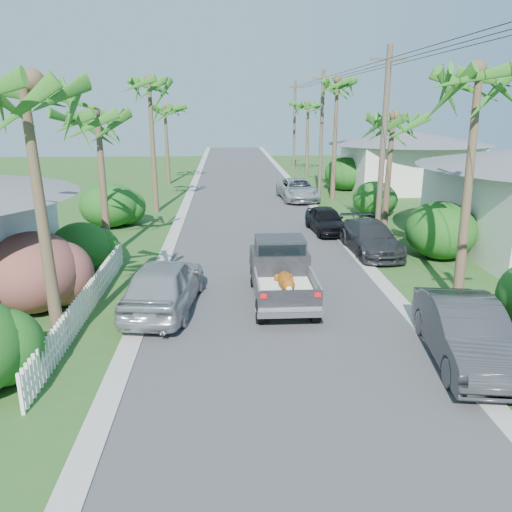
{
  "coord_description": "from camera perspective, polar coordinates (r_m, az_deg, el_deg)",
  "views": [
    {
      "loc": [
        -1.53,
        -9.66,
        6.39
      ],
      "look_at": [
        -0.53,
        7.03,
        1.4
      ],
      "focal_mm": 35.0,
      "sensor_mm": 36.0,
      "label": 1
    }
  ],
  "objects": [
    {
      "name": "palm_r_b",
      "position": [
        25.97,
        15.34,
        15.08
      ],
      "size": [
        4.4,
        4.4,
        7.2
      ],
      "color": "brown",
      "rests_on": "ground"
    },
    {
      "name": "picket_fence",
      "position": [
        16.86,
        -18.63,
        -4.74
      ],
      "size": [
        0.1,
        11.0,
        1.0
      ],
      "primitive_type": "cube",
      "color": "white",
      "rests_on": "ground"
    },
    {
      "name": "ground",
      "position": [
        11.68,
        4.87,
        -16.61
      ],
      "size": [
        120.0,
        120.0,
        0.0
      ],
      "primitive_type": "plane",
      "color": "#28551F",
      "rests_on": "ground"
    },
    {
      "name": "parked_car_rn",
      "position": [
        14.13,
        22.82,
        -8.08
      ],
      "size": [
        2.35,
        5.05,
        1.6
      ],
      "primitive_type": "imported",
      "rotation": [
        0.0,
        0.0,
        -0.14
      ],
      "color": "#2B2D30",
      "rests_on": "ground"
    },
    {
      "name": "utility_pole_d",
      "position": [
        53.17,
        4.41,
        14.64
      ],
      "size": [
        1.6,
        0.26,
        9.0
      ],
      "color": "brown",
      "rests_on": "ground"
    },
    {
      "name": "pickup_truck",
      "position": [
        17.33,
        2.82,
        -1.49
      ],
      "size": [
        1.98,
        5.12,
        2.06
      ],
      "color": "black",
      "rests_on": "ground"
    },
    {
      "name": "palm_l_b",
      "position": [
        22.29,
        -17.76,
        15.24
      ],
      "size": [
        4.4,
        4.4,
        7.4
      ],
      "color": "brown",
      "rests_on": "ground"
    },
    {
      "name": "curb_right",
      "position": [
        35.72,
        6.04,
        6.27
      ],
      "size": [
        0.6,
        100.0,
        0.06
      ],
      "primitive_type": "cube",
      "color": "#A5A39E",
      "rests_on": "ground"
    },
    {
      "name": "utility_pole_b",
      "position": [
        23.82,
        14.29,
        11.81
      ],
      "size": [
        1.6,
        0.26,
        9.0
      ],
      "color": "brown",
      "rests_on": "ground"
    },
    {
      "name": "palm_r_c",
      "position": [
        36.53,
        9.29,
        19.11
      ],
      "size": [
        4.4,
        4.4,
        9.4
      ],
      "color": "brown",
      "rests_on": "ground"
    },
    {
      "name": "shrub_l_c",
      "position": [
        21.21,
        -19.38,
        0.93
      ],
      "size": [
        2.4,
        2.64,
        2.0
      ],
      "primitive_type": "ellipsoid",
      "color": "#1D4E16",
      "rests_on": "ground"
    },
    {
      "name": "house_right_far",
      "position": [
        42.45,
        16.86,
        10.15
      ],
      "size": [
        9.0,
        8.0,
        4.6
      ],
      "color": "silver",
      "rests_on": "ground"
    },
    {
      "name": "curb_left",
      "position": [
        35.35,
        -7.93,
        6.09
      ],
      "size": [
        0.6,
        100.0,
        0.06
      ],
      "primitive_type": "cube",
      "color": "#A5A39E",
      "rests_on": "ground"
    },
    {
      "name": "utility_pole_c",
      "position": [
        38.37,
        7.49,
        13.81
      ],
      "size": [
        1.6,
        0.26,
        9.0
      ],
      "color": "brown",
      "rests_on": "ground"
    },
    {
      "name": "palm_l_c",
      "position": [
        32.01,
        -12.14,
        19.0
      ],
      "size": [
        4.4,
        4.4,
        9.2
      ],
      "color": "brown",
      "rests_on": "ground"
    },
    {
      "name": "shrub_r_b",
      "position": [
        23.24,
        20.35,
        2.79
      ],
      "size": [
        3.0,
        3.3,
        2.5
      ],
      "primitive_type": "ellipsoid",
      "color": "#1D4E16",
      "rests_on": "ground"
    },
    {
      "name": "palm_r_d",
      "position": [
        50.31,
        6.0,
        16.92
      ],
      "size": [
        4.4,
        4.4,
        8.0
      ],
      "color": "brown",
      "rests_on": "ground"
    },
    {
      "name": "palm_l_a",
      "position": [
        13.5,
        -24.88,
        17.47
      ],
      "size": [
        4.4,
        4.4,
        8.2
      ],
      "color": "brown",
      "rests_on": "ground"
    },
    {
      "name": "parked_car_ln",
      "position": [
        16.51,
        -10.45,
        -3.23
      ],
      "size": [
        2.61,
        5.26,
        1.72
      ],
      "primitive_type": "imported",
      "rotation": [
        0.0,
        0.0,
        3.03
      ],
      "color": "#AAABB1",
      "rests_on": "ground"
    },
    {
      "name": "road",
      "position": [
        35.27,
        -0.91,
        6.19
      ],
      "size": [
        8.0,
        100.0,
        0.02
      ],
      "primitive_type": "cube",
      "color": "#38383A",
      "rests_on": "ground"
    },
    {
      "name": "shrub_r_d",
      "position": [
        41.1,
        10.12,
        9.25
      ],
      "size": [
        3.2,
        3.52,
        2.6
      ],
      "primitive_type": "ellipsoid",
      "color": "#1D4E16",
      "rests_on": "ground"
    },
    {
      "name": "parked_car_rf",
      "position": [
        26.71,
        8.0,
        4.09
      ],
      "size": [
        1.91,
        4.06,
        1.34
      ],
      "primitive_type": "imported",
      "rotation": [
        0.0,
        0.0,
        0.09
      ],
      "color": "black",
      "rests_on": "ground"
    },
    {
      "name": "parked_car_rm",
      "position": [
        23.25,
        12.99,
        2.03
      ],
      "size": [
        2.13,
        4.91,
        1.41
      ],
      "primitive_type": "imported",
      "rotation": [
        0.0,
        0.0,
        0.03
      ],
      "color": "#27292C",
      "rests_on": "ground"
    },
    {
      "name": "palm_r_a",
      "position": [
        17.54,
        24.44,
        18.6
      ],
      "size": [
        4.4,
        4.4,
        8.7
      ],
      "color": "brown",
      "rests_on": "ground"
    },
    {
      "name": "palm_l_d",
      "position": [
        43.94,
        -10.37,
        16.43
      ],
      "size": [
        4.4,
        4.4,
        7.7
      ],
      "color": "brown",
      "rests_on": "ground"
    },
    {
      "name": "shrub_r_c",
      "position": [
        31.46,
        13.38,
        6.4
      ],
      "size": [
        2.6,
        2.86,
        2.1
      ],
      "primitive_type": "ellipsoid",
      "color": "#1D4E16",
      "rests_on": "ground"
    },
    {
      "name": "shrub_l_b",
      "position": [
        17.62,
        -24.12,
        -1.68
      ],
      "size": [
        3.0,
        3.3,
        2.6
      ],
      "primitive_type": "ellipsoid",
      "color": "#C01B4C",
      "rests_on": "ground"
    },
    {
      "name": "parked_car_rd",
      "position": [
        36.11,
        4.81,
        7.57
      ],
      "size": [
        2.78,
        5.52,
        1.5
      ],
      "primitive_type": "imported",
      "rotation": [
        0.0,
        0.0,
        0.06
      ],
      "color": "#B1B3B8",
      "rests_on": "ground"
    },
    {
      "name": "shrub_l_d",
      "position": [
        28.87,
        -16.41,
        5.59
      ],
      "size": [
        3.2,
        3.52,
        2.4
      ],
      "primitive_type": "ellipsoid",
      "color": "#1D4E16",
      "rests_on": "ground"
    }
  ]
}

